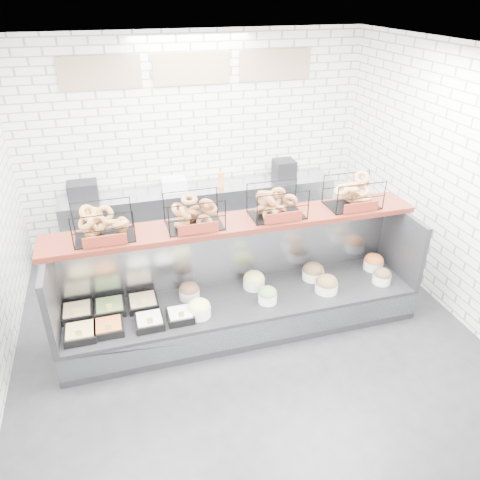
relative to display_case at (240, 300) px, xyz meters
name	(u,v)px	position (x,y,z in m)	size (l,w,h in m)	color
ground	(250,341)	(0.01, -0.34, -0.33)	(5.50, 5.50, 0.00)	black
room_shell	(234,147)	(0.01, 0.26, 1.73)	(5.02, 5.51, 3.01)	white
display_case	(240,300)	(0.00, 0.00, 0.00)	(4.00, 0.90, 1.20)	black
bagel_shelf	(236,210)	(0.01, 0.17, 1.06)	(4.10, 0.50, 0.40)	#43150E
prep_counter	(202,214)	(0.00, 2.09, 0.14)	(4.00, 0.60, 1.20)	#93969B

